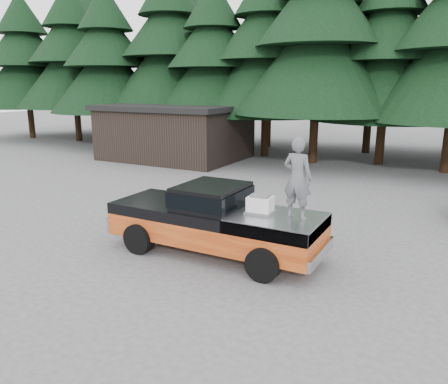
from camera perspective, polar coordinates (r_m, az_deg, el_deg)
The scene contains 7 objects.
ground at distance 13.05m, azimuth -3.42°, elevation -6.39°, with size 120.00×120.00×0.00m, color #4A4A4C.
pickup_truck at distance 11.89m, azimuth -1.18°, elevation -5.02°, with size 6.00×2.04×1.33m, color #D85F22, non-canonical shape.
truck_cab at distance 11.66m, azimuth -1.64°, elevation -0.48°, with size 1.66×1.90×0.59m, color black.
air_compressor at distance 11.10m, azimuth 4.75°, elevation -1.74°, with size 0.60×0.50×0.41m, color silver.
man_on_bed at distance 10.62m, azimuth 9.58°, elevation 1.79°, with size 0.73×0.48×2.00m, color #54575B.
utility_building at distance 27.36m, azimuth -6.36°, elevation 7.86°, with size 8.40×6.40×3.30m.
treeline at distance 28.41m, azimuth 16.88°, elevation 19.84°, with size 60.15×16.05×17.50m.
Camera 1 is at (6.48, -10.38, 4.53)m, focal length 35.00 mm.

